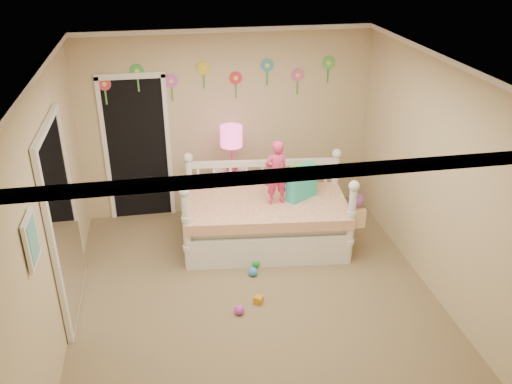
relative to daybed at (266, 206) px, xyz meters
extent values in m
cube|color=#7F684C|center=(-0.33, -1.14, -0.56)|extent=(4.00, 4.50, 0.01)
cube|color=white|center=(-0.33, -1.14, 2.04)|extent=(4.00, 4.50, 0.01)
cube|color=tan|center=(-0.33, 1.11, 0.74)|extent=(4.00, 0.01, 2.60)
cube|color=tan|center=(-2.33, -1.14, 0.74)|extent=(0.01, 4.50, 2.60)
cube|color=tan|center=(1.67, -1.14, 0.74)|extent=(0.01, 4.50, 2.60)
cube|color=#26BEA5|center=(0.47, 0.02, 0.28)|extent=(0.44, 0.35, 0.42)
cube|color=#7ADB42|center=(0.56, 0.27, 0.22)|extent=(0.36, 0.25, 0.32)
imported|color=#F03673|center=(0.12, -0.04, 0.48)|extent=(0.33, 0.25, 0.83)
cube|color=white|center=(-0.33, 0.72, -0.19)|extent=(0.46, 0.35, 0.76)
sphere|color=#E01D73|center=(-0.33, 0.72, 0.28)|extent=(0.18, 0.18, 0.18)
cylinder|color=#E01D73|center=(-0.33, 0.72, 0.47)|extent=(0.03, 0.03, 0.37)
cylinder|color=#F5499C|center=(-0.33, 0.72, 0.70)|extent=(0.29, 0.29, 0.27)
cube|color=black|center=(-1.58, 1.10, 0.47)|extent=(0.90, 0.04, 2.07)
cube|color=white|center=(-2.29, -0.84, 0.49)|extent=(0.07, 1.30, 2.10)
cube|color=white|center=(-2.30, -2.04, 0.99)|extent=(0.05, 0.34, 0.42)
camera|label=1|loc=(-1.20, -5.90, 3.21)|focal=37.70mm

